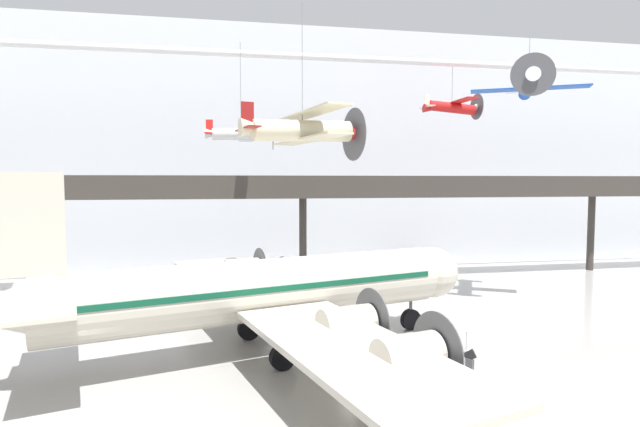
% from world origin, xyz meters
% --- Properties ---
extents(ground_plane, '(260.00, 260.00, 0.00)m').
position_xyz_m(ground_plane, '(0.00, 0.00, 0.00)').
color(ground_plane, '#9E9B96').
extents(hangar_back_wall, '(140.00, 3.00, 25.67)m').
position_xyz_m(hangar_back_wall, '(0.00, 30.24, 12.84)').
color(hangar_back_wall, silver).
rests_on(hangar_back_wall, ground).
extents(mezzanine_walkway, '(110.00, 3.20, 9.74)m').
position_xyz_m(mezzanine_walkway, '(0.00, 20.12, 8.09)').
color(mezzanine_walkway, '#38332D').
rests_on(mezzanine_walkway, ground).
extents(ceiling_truss_beam, '(120.00, 0.60, 0.60)m').
position_xyz_m(ceiling_truss_beam, '(0.00, 19.40, 20.11)').
color(ceiling_truss_beam, silver).
extents(airliner_silver_main, '(26.46, 30.70, 9.68)m').
position_xyz_m(airliner_silver_main, '(-5.34, 1.89, 3.43)').
color(airliner_silver_main, beige).
rests_on(airliner_silver_main, ground).
extents(suspended_plane_silver_racer, '(5.35, 6.59, 8.10)m').
position_xyz_m(suspended_plane_silver_racer, '(-5.74, 14.45, 12.82)').
color(suspended_plane_silver_racer, silver).
extents(suspended_plane_red_highwing, '(5.59, 6.85, 4.77)m').
position_xyz_m(suspended_plane_red_highwing, '(13.85, 19.56, 16.13)').
color(suspended_plane_red_highwing, red).
extents(suspended_plane_blue_trainer, '(7.80, 6.95, 4.76)m').
position_xyz_m(suspended_plane_blue_trainer, '(15.08, 9.41, 16.29)').
color(suspended_plane_blue_trainer, '#1E4CAD').
extents(suspended_plane_cream_biplane, '(7.68, 9.28, 9.19)m').
position_xyz_m(suspended_plane_cream_biplane, '(-2.40, 5.13, 12.29)').
color(suspended_plane_cream_biplane, beige).
extents(stanchion_barrier, '(0.36, 0.36, 1.08)m').
position_xyz_m(stanchion_barrier, '(5.92, 0.42, 0.33)').
color(stanchion_barrier, '#B2B5BA').
rests_on(stanchion_barrier, ground).
extents(info_sign_pedestal, '(0.40, 0.70, 1.24)m').
position_xyz_m(info_sign_pedestal, '(4.57, -2.57, 0.46)').
color(info_sign_pedestal, '#4C4C51').
rests_on(info_sign_pedestal, ground).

